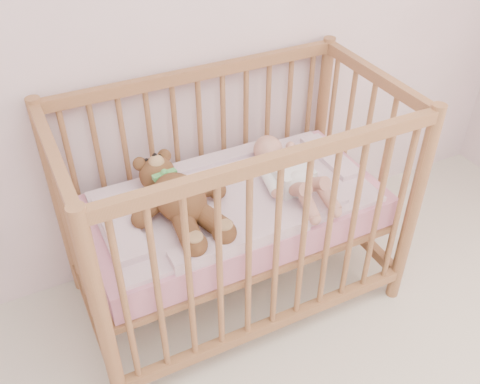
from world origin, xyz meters
TOP-DOWN VIEW (x-y plane):
  - crib at (0.19, 1.60)m, footprint 1.36×0.76m
  - mattress at (0.19, 1.60)m, footprint 1.22×0.62m
  - blanket at (0.19, 1.60)m, footprint 1.10×0.58m
  - baby at (0.42, 1.58)m, footprint 0.28×0.58m
  - teddy_bear at (-0.06, 1.58)m, footprint 0.48×0.63m

SIDE VIEW (x-z plane):
  - mattress at x=0.19m, z-range 0.42..0.55m
  - crib at x=0.19m, z-range 0.00..1.00m
  - blanket at x=0.19m, z-range 0.53..0.59m
  - baby at x=0.42m, z-range 0.57..0.70m
  - teddy_bear at x=-0.06m, z-range 0.56..0.73m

